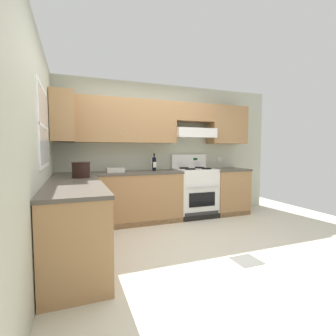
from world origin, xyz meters
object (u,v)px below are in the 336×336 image
at_px(stove, 195,192).
at_px(bucket, 81,169).
at_px(bowl, 115,171).
at_px(wine_bottle, 154,163).

relative_size(stove, bucket, 4.72).
bearing_deg(stove, bucket, -162.16).
height_order(stove, bucket, stove).
distance_m(stove, bowl, 1.60).
relative_size(wine_bottle, bucket, 1.35).
bearing_deg(bucket, stove, 17.84).
xyz_separation_m(stove, bowl, (-1.53, 0.02, 0.46)).
relative_size(bowl, bucket, 1.17).
bearing_deg(bowl, bucket, -129.37).
height_order(wine_bottle, bucket, wine_bottle).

